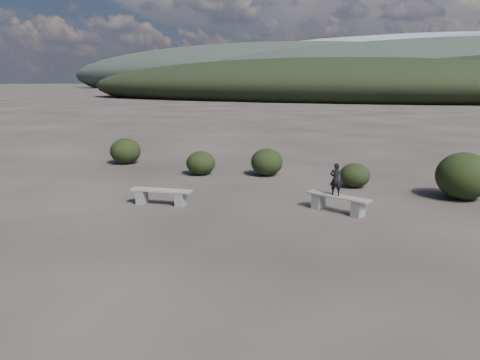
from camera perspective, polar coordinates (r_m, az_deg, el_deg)
The scene contains 10 objects.
ground at distance 10.65m, azimuth -9.94°, elevation -9.18°, with size 1200.00×1200.00×0.00m, color #2B2521.
bench_left at distance 14.88m, azimuth -9.61°, elevation -1.86°, with size 2.01×0.79×0.49m.
bench_right at distance 14.15m, azimuth 11.82°, elevation -2.64°, with size 2.05×0.99×0.50m.
seated_person at distance 14.04m, azimuth 11.62°, elevation 0.11°, with size 0.35×0.23×0.96m, color black.
shrub_a at distance 19.42m, azimuth -4.81°, elevation 2.08°, with size 1.20×1.20×0.98m, color black.
shrub_b at distance 19.22m, azimuth 3.29°, elevation 2.20°, with size 1.31×1.31×1.13m, color black.
shrub_c at distance 17.58m, azimuth 13.82°, elevation 0.56°, with size 1.11×1.11×0.88m, color black.
shrub_d at distance 16.94m, azimuth 25.63°, elevation 0.45°, with size 1.77×1.77×1.55m, color black.
shrub_f at distance 22.64m, azimuth -13.79°, elevation 3.46°, with size 1.42×1.42×1.20m, color black.
mountain_ridges at distance 347.46m, azimuth 23.61°, elevation 12.13°, with size 500.00×400.00×56.00m.
Camera 1 is at (5.82, -8.07, 3.81)m, focal length 35.00 mm.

